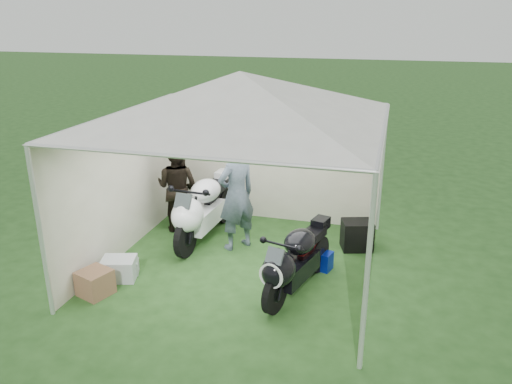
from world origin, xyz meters
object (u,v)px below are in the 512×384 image
person_blue_jacket (237,195)px  crate_0 (119,269)px  canopy_tent (241,101)px  paddock_stand (319,260)px  crate_2 (129,267)px  motorcycle_white (202,208)px  crate_1 (95,283)px  person_dark_jacket (177,187)px  equipment_box (357,235)px  motorcycle_black (295,260)px

person_blue_jacket → crate_0: 2.18m
person_blue_jacket → canopy_tent: bearing=63.3°
paddock_stand → crate_2: bearing=-161.0°
motorcycle_white → crate_0: 1.81m
person_blue_jacket → crate_1: person_blue_jacket is taller
person_dark_jacket → equipment_box: person_dark_jacket is taller
canopy_tent → paddock_stand: size_ratio=14.84×
paddock_stand → crate_0: (-2.83, -1.13, 0.02)m
motorcycle_white → paddock_stand: 2.22m
crate_2 → crate_0: bearing=-108.5°
canopy_tent → crate_0: size_ratio=11.55×
paddock_stand → equipment_box: (0.50, 0.86, 0.10)m
motorcycle_white → crate_2: (-0.65, -1.43, -0.51)m
person_blue_jacket → crate_1: (-1.46, -1.99, -0.76)m
canopy_tent → equipment_box: bearing=31.2°
paddock_stand → crate_1: size_ratio=0.94×
motorcycle_white → crate_1: bearing=-107.7°
equipment_box → crate_1: size_ratio=1.22×
crate_2 → crate_1: bearing=-103.3°
canopy_tent → person_blue_jacket: 1.74m
motorcycle_white → equipment_box: motorcycle_white is taller
paddock_stand → crate_0: 3.05m
motorcycle_black → crate_0: motorcycle_black is taller
crate_2 → motorcycle_black: bearing=2.6°
motorcycle_black → person_dark_jacket: 2.99m
person_dark_jacket → equipment_box: bearing=-173.7°
crate_0 → person_blue_jacket: bearing=47.7°
canopy_tent → crate_2: 3.03m
motorcycle_black → paddock_stand: motorcycle_black is taller
motorcycle_white → motorcycle_black: size_ratio=1.19×
motorcycle_white → equipment_box: (2.62, 0.38, -0.36)m
canopy_tent → crate_1: canopy_tent is taller
crate_0 → crate_2: (0.06, 0.18, -0.06)m
canopy_tent → person_dark_jacket: 2.51m
motorcycle_white → person_blue_jacket: 0.75m
person_dark_jacket → crate_2: bearing=93.5°
equipment_box → crate_0: size_ratio=1.01×
equipment_box → crate_2: equipment_box is taller
motorcycle_white → crate_0: bearing=-110.5°
canopy_tent → paddock_stand: bearing=8.2°
canopy_tent → motorcycle_black: canopy_tent is taller
paddock_stand → crate_1: bearing=-151.1°
person_blue_jacket → motorcycle_black: bearing=83.6°
paddock_stand → crate_1: 3.34m
person_dark_jacket → crate_1: size_ratio=4.05×
motorcycle_white → person_dark_jacket: bearing=154.9°
equipment_box → canopy_tent: bearing=-148.8°
person_blue_jacket → equipment_box: person_blue_jacket is taller
crate_0 → motorcycle_black: bearing=6.5°
motorcycle_black → equipment_box: bearing=82.2°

